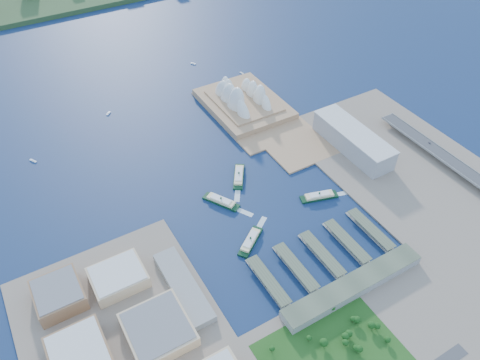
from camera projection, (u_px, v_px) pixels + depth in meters
ground at (281, 224)px, 658.93m from camera, size 3000.00×3000.00×0.00m
south_land at (386, 344)px, 524.53m from camera, size 720.00×180.00×3.00m
east_land at (429, 186)px, 715.28m from camera, size 240.00×500.00×3.00m
peninsula at (250, 111)px, 862.97m from camera, size 135.00×220.00×3.00m
opera_house at (244, 92)px, 854.09m from camera, size 134.00×180.00×58.00m
toaster_building at (353, 140)px, 768.27m from camera, size 45.00×155.00×35.00m
expressway at (463, 173)px, 726.18m from camera, size 26.00×340.00×11.85m
west_buildings at (128, 342)px, 510.46m from camera, size 200.00×280.00×27.00m
ferry_wharves at (322, 255)px, 613.34m from camera, size 184.00×90.00×9.30m
terminal_building at (353, 286)px, 572.66m from camera, size 200.00×28.00×12.00m
park at (334, 351)px, 508.52m from camera, size 150.00×110.00×16.00m
ferry_a at (221, 200)px, 686.79m from camera, size 41.49×56.77×10.82m
ferry_b at (239, 175)px, 727.45m from camera, size 44.37×56.47×10.96m
ferry_c at (250, 240)px, 631.15m from camera, size 53.61×43.89×10.54m
ferry_d at (319, 195)px, 694.49m from camera, size 58.86×29.90×10.79m
boat_a at (33, 161)px, 759.30m from camera, size 9.58×13.14×2.56m
boat_b at (108, 113)px, 858.39m from camera, size 10.34×10.01×2.88m
boat_c at (242, 73)px, 965.66m from camera, size 4.94×11.00×2.39m
boat_e at (193, 63)px, 994.88m from camera, size 9.16×11.85×2.85m
car_c at (430, 143)px, 770.10m from camera, size 1.94×4.78×1.39m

